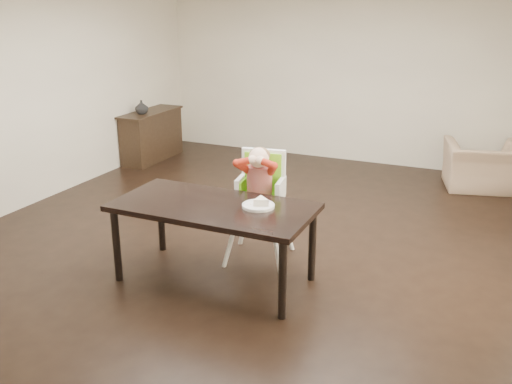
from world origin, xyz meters
TOP-DOWN VIEW (x-y plane):
  - ground at (0.00, 0.00)m, footprint 7.00×7.00m
  - room_walls at (0.00, 0.00)m, footprint 6.02×7.02m
  - dining_table at (0.12, -1.07)m, footprint 1.80×0.90m
  - high_chair at (0.30, -0.44)m, footprint 0.55×0.55m
  - plate at (0.52, -0.96)m, footprint 0.29×0.29m
  - armchair at (2.20, 2.80)m, footprint 1.11×0.87m
  - sideboard at (-2.78, 2.21)m, footprint 0.44×1.26m
  - vase at (-2.78, 1.99)m, footprint 0.23×0.24m

SIDE VIEW (x-z plane):
  - ground at x=0.00m, z-range 0.00..0.00m
  - sideboard at x=-2.78m, z-range 0.00..0.79m
  - armchair at x=2.20m, z-range 0.00..0.86m
  - dining_table at x=0.12m, z-range 0.30..1.05m
  - plate at x=0.52m, z-range 0.74..0.82m
  - high_chair at x=0.30m, z-range 0.24..1.39m
  - vase at x=-2.78m, z-range 0.79..0.99m
  - room_walls at x=0.00m, z-range 0.50..3.21m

